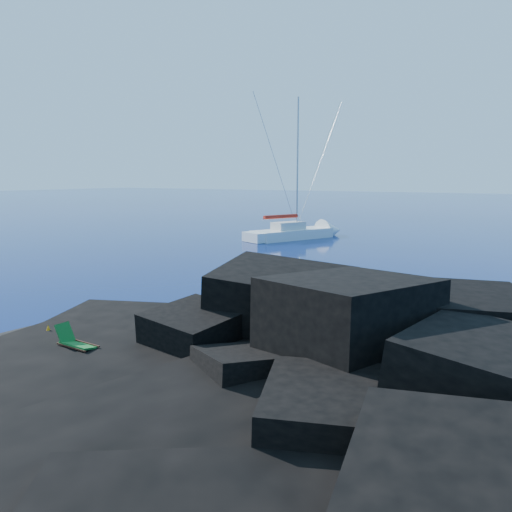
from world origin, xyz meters
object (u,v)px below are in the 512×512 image
at_px(deck_chair, 78,339).
at_px(sunbather, 51,332).
at_px(sailboat, 292,239).
at_px(marker_cone, 48,331).

xyz_separation_m(deck_chair, sunbather, (-2.63, 0.81, -0.39)).
relative_size(deck_chair, sunbather, 0.99).
height_order(sailboat, deck_chair, sailboat).
xyz_separation_m(sailboat, sunbather, (7.39, -34.93, 0.51)).
relative_size(sailboat, sunbather, 9.11).
height_order(deck_chair, marker_cone, deck_chair).
bearing_deg(sunbather, sailboat, 109.77).
bearing_deg(sailboat, deck_chair, -51.30).
bearing_deg(deck_chair, sailboat, 107.21).
distance_m(deck_chair, marker_cone, 2.66).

